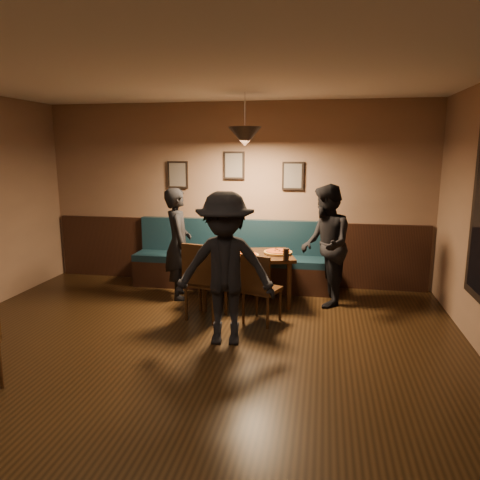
% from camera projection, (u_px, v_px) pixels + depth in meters
% --- Properties ---
extents(floor, '(7.00, 7.00, 0.00)m').
position_uv_depth(floor, '(158.00, 393.00, 3.96)').
color(floor, black).
rests_on(floor, ground).
extents(ceiling, '(7.00, 7.00, 0.00)m').
position_uv_depth(ceiling, '(145.00, 52.00, 3.42)').
color(ceiling, silver).
rests_on(ceiling, ground).
extents(wall_back, '(6.00, 0.00, 6.00)m').
position_uv_depth(wall_back, '(234.00, 195.00, 7.07)').
color(wall_back, '#8C704F').
rests_on(wall_back, ground).
extents(wainscot, '(5.88, 0.06, 1.00)m').
position_uv_depth(wainscot, '(234.00, 252.00, 7.21)').
color(wainscot, black).
rests_on(wainscot, ground).
extents(booth_bench, '(3.00, 0.60, 1.00)m').
position_uv_depth(booth_bench, '(231.00, 255.00, 6.95)').
color(booth_bench, '#0F232D').
rests_on(booth_bench, ground).
extents(picture_left, '(0.32, 0.04, 0.42)m').
position_uv_depth(picture_left, '(178.00, 175.00, 7.14)').
color(picture_left, black).
rests_on(picture_left, wall_back).
extents(picture_center, '(0.32, 0.04, 0.42)m').
position_uv_depth(picture_center, '(234.00, 165.00, 6.95)').
color(picture_center, black).
rests_on(picture_center, wall_back).
extents(picture_right, '(0.32, 0.04, 0.42)m').
position_uv_depth(picture_right, '(293.00, 176.00, 6.82)').
color(picture_right, black).
rests_on(picture_right, wall_back).
extents(pendant_lamp, '(0.44, 0.44, 0.25)m').
position_uv_depth(pendant_lamp, '(245.00, 137.00, 5.90)').
color(pendant_lamp, black).
rests_on(pendant_lamp, ceiling).
extents(dining_table, '(1.45, 1.12, 0.68)m').
position_uv_depth(dining_table, '(245.00, 278.00, 6.27)').
color(dining_table, black).
rests_on(dining_table, floor).
extents(chair_near_left, '(0.51, 0.51, 0.98)m').
position_uv_depth(chair_near_left, '(206.00, 280.00, 5.67)').
color(chair_near_left, '#311E0D').
rests_on(chair_near_left, floor).
extents(chair_near_right, '(0.50, 0.50, 0.87)m').
position_uv_depth(chair_near_right, '(262.00, 288.00, 5.53)').
color(chair_near_right, '#321B0E').
rests_on(chair_near_right, floor).
extents(diner_left, '(0.56, 0.67, 1.57)m').
position_uv_depth(diner_left, '(178.00, 244.00, 6.41)').
color(diner_left, black).
rests_on(diner_left, floor).
extents(diner_right, '(0.74, 0.88, 1.64)m').
position_uv_depth(diner_right, '(326.00, 245.00, 6.12)').
color(diner_right, black).
rests_on(diner_right, floor).
extents(diner_front, '(1.13, 0.73, 1.66)m').
position_uv_depth(diner_front, '(225.00, 269.00, 4.86)').
color(diner_front, black).
rests_on(diner_front, floor).
extents(pizza_a, '(0.47, 0.47, 0.04)m').
position_uv_depth(pizza_a, '(215.00, 249.00, 6.40)').
color(pizza_a, gold).
rests_on(pizza_a, dining_table).
extents(pizza_b, '(0.50, 0.50, 0.04)m').
position_uv_depth(pizza_b, '(244.00, 255.00, 6.04)').
color(pizza_b, '#C07D24').
rests_on(pizza_b, dining_table).
extents(pizza_c, '(0.45, 0.45, 0.04)m').
position_uv_depth(pizza_c, '(278.00, 252.00, 6.23)').
color(pizza_c, orange).
rests_on(pizza_c, dining_table).
extents(soda_glass, '(0.08, 0.08, 0.16)m').
position_uv_depth(soda_glass, '(286.00, 255.00, 5.83)').
color(soda_glass, black).
rests_on(soda_glass, dining_table).
extents(tabasco_bottle, '(0.03, 0.03, 0.11)m').
position_uv_depth(tabasco_bottle, '(287.00, 252.00, 6.08)').
color(tabasco_bottle, '#8D1F04').
rests_on(tabasco_bottle, dining_table).
extents(napkin_a, '(0.16, 0.16, 0.01)m').
position_uv_depth(napkin_a, '(209.00, 248.00, 6.57)').
color(napkin_a, '#228023').
rests_on(napkin_a, dining_table).
extents(napkin_b, '(0.18, 0.18, 0.01)m').
position_uv_depth(napkin_b, '(199.00, 257.00, 6.01)').
color(napkin_b, '#1E722B').
rests_on(napkin_b, dining_table).
extents(cutlery_set, '(0.18, 0.09, 0.00)m').
position_uv_depth(cutlery_set, '(238.00, 261.00, 5.83)').
color(cutlery_set, silver).
rests_on(cutlery_set, dining_table).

